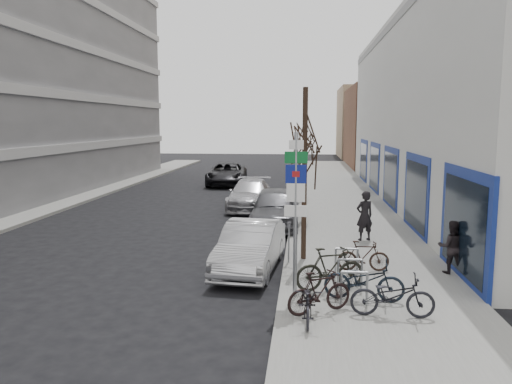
% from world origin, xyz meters
% --- Properties ---
extents(ground, '(120.00, 120.00, 0.00)m').
position_xyz_m(ground, '(0.00, 0.00, 0.00)').
color(ground, black).
rests_on(ground, ground).
extents(sidewalk_east, '(5.00, 70.00, 0.15)m').
position_xyz_m(sidewalk_east, '(4.50, 10.00, 0.07)').
color(sidewalk_east, slate).
rests_on(sidewalk_east, ground).
extents(sidewalk_west, '(3.00, 70.00, 0.15)m').
position_xyz_m(sidewalk_west, '(-11.00, 10.00, 0.07)').
color(sidewalk_west, slate).
rests_on(sidewalk_west, ground).
extents(brick_building_far, '(12.00, 14.00, 8.00)m').
position_xyz_m(brick_building_far, '(13.00, 40.00, 4.00)').
color(brick_building_far, brown).
rests_on(brick_building_far, ground).
extents(tan_building_far, '(13.00, 12.00, 9.00)m').
position_xyz_m(tan_building_far, '(13.50, 55.00, 4.50)').
color(tan_building_far, '#937A5B').
rests_on(tan_building_far, ground).
extents(highway_sign_pole, '(0.55, 0.10, 4.20)m').
position_xyz_m(highway_sign_pole, '(2.40, -0.01, 2.46)').
color(highway_sign_pole, gray).
rests_on(highway_sign_pole, ground).
extents(bike_rack, '(0.66, 2.26, 0.83)m').
position_xyz_m(bike_rack, '(3.80, 0.60, 0.66)').
color(bike_rack, gray).
rests_on(bike_rack, sidewalk_east).
extents(tree_near, '(1.80, 1.80, 5.50)m').
position_xyz_m(tree_near, '(2.60, 3.50, 4.10)').
color(tree_near, black).
rests_on(tree_near, ground).
extents(tree_mid, '(1.80, 1.80, 5.50)m').
position_xyz_m(tree_mid, '(2.60, 10.00, 4.10)').
color(tree_mid, black).
rests_on(tree_mid, ground).
extents(tree_far, '(1.80, 1.80, 5.50)m').
position_xyz_m(tree_far, '(2.60, 16.50, 4.10)').
color(tree_far, black).
rests_on(tree_far, ground).
extents(meter_front, '(0.10, 0.08, 1.27)m').
position_xyz_m(meter_front, '(2.15, 3.00, 0.92)').
color(meter_front, gray).
rests_on(meter_front, sidewalk_east).
extents(meter_mid, '(0.10, 0.08, 1.27)m').
position_xyz_m(meter_mid, '(2.15, 8.50, 0.92)').
color(meter_mid, gray).
rests_on(meter_mid, sidewalk_east).
extents(meter_back, '(0.10, 0.08, 1.27)m').
position_xyz_m(meter_back, '(2.15, 14.00, 0.92)').
color(meter_back, gray).
rests_on(meter_back, sidewalk_east).
extents(bike_near_left, '(0.49, 1.57, 0.95)m').
position_xyz_m(bike_near_left, '(2.72, -1.57, 0.63)').
color(bike_near_left, black).
rests_on(bike_near_left, sidewalk_east).
extents(bike_near_right, '(1.67, 1.24, 1.00)m').
position_xyz_m(bike_near_right, '(2.98, -1.07, 0.65)').
color(bike_near_right, black).
rests_on(bike_near_right, sidewalk_east).
extents(bike_mid_curb, '(1.98, 0.82, 1.17)m').
position_xyz_m(bike_mid_curb, '(4.07, -0.15, 0.74)').
color(bike_mid_curb, black).
rests_on(bike_mid_curb, sidewalk_east).
extents(bike_mid_inner, '(1.97, 1.20, 1.15)m').
position_xyz_m(bike_mid_inner, '(3.29, 0.53, 0.72)').
color(bike_mid_inner, black).
rests_on(bike_mid_inner, sidewalk_east).
extents(bike_far_curb, '(1.87, 0.65, 1.12)m').
position_xyz_m(bike_far_curb, '(4.57, -1.13, 0.71)').
color(bike_far_curb, black).
rests_on(bike_far_curb, sidewalk_east).
extents(bike_far_inner, '(1.51, 0.47, 0.91)m').
position_xyz_m(bike_far_inner, '(4.33, 2.32, 0.61)').
color(bike_far_inner, black).
rests_on(bike_far_inner, sidewalk_east).
extents(parked_car_front, '(1.93, 4.54, 1.46)m').
position_xyz_m(parked_car_front, '(1.01, 2.54, 0.73)').
color(parked_car_front, '#B6B7BC').
rests_on(parked_car_front, ground).
extents(parked_car_mid, '(2.07, 4.99, 1.69)m').
position_xyz_m(parked_car_mid, '(1.36, 8.89, 0.84)').
color(parked_car_mid, '#444449').
rests_on(parked_car_mid, ground).
extents(parked_car_back, '(2.10, 5.13, 1.49)m').
position_xyz_m(parked_car_back, '(-0.20, 13.47, 0.74)').
color(parked_car_back, '#A09FA4').
rests_on(parked_car_back, ground).
extents(lane_car, '(2.99, 5.87, 1.59)m').
position_xyz_m(lane_car, '(-2.98, 23.31, 0.79)').
color(lane_car, black).
rests_on(lane_car, ground).
extents(pedestrian_near, '(0.78, 0.66, 1.82)m').
position_xyz_m(pedestrian_near, '(4.80, 6.21, 1.06)').
color(pedestrian_near, black).
rests_on(pedestrian_near, sidewalk_east).
extents(pedestrian_far, '(0.61, 0.44, 1.55)m').
position_xyz_m(pedestrian_far, '(6.80, 2.36, 0.92)').
color(pedestrian_far, black).
rests_on(pedestrian_far, sidewalk_east).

